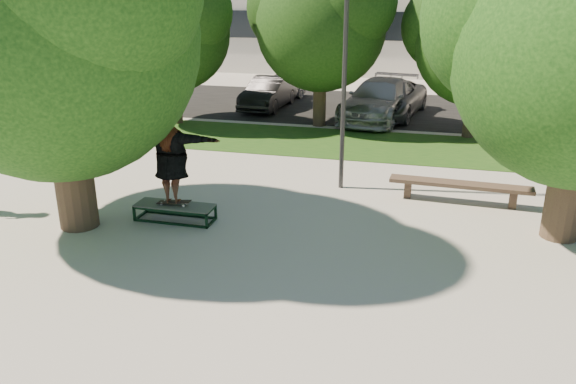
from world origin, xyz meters
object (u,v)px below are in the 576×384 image
(car_dark, at_px, (268,93))
(car_silver_b, at_px, (379,100))
(tree_left, at_px, (51,18))
(bench, at_px, (460,186))
(lamppost, at_px, (345,67))
(car_silver_a, at_px, (278,88))
(grind_box, at_px, (175,212))
(car_grey, at_px, (388,99))

(car_dark, bearing_deg, car_silver_b, -8.89)
(tree_left, bearing_deg, bench, 22.90)
(lamppost, relative_size, car_silver_a, 1.63)
(grind_box, bearing_deg, car_dark, 96.84)
(tree_left, bearing_deg, car_silver_a, 88.43)
(car_silver_a, relative_size, car_dark, 0.90)
(lamppost, relative_size, car_grey, 1.18)
(grind_box, height_order, car_grey, car_grey)
(tree_left, height_order, car_grey, tree_left)
(tree_left, distance_m, bench, 9.85)
(bench, relative_size, car_silver_a, 0.91)
(tree_left, height_order, car_silver_b, tree_left)
(grind_box, distance_m, car_silver_b, 12.35)
(tree_left, relative_size, grind_box, 3.95)
(bench, relative_size, car_silver_b, 0.62)
(car_silver_a, distance_m, car_grey, 5.67)
(tree_left, xyz_separation_m, lamppost, (5.29, 3.91, -1.27))
(lamppost, relative_size, bench, 1.79)
(car_grey, relative_size, car_silver_b, 0.95)
(car_silver_a, xyz_separation_m, car_silver_b, (4.99, -2.82, 0.16))
(car_silver_a, bearing_deg, car_dark, -76.61)
(lamppost, xyz_separation_m, grind_box, (-3.28, -3.18, -2.96))
(grind_box, bearing_deg, tree_left, -160.02)
(bench, height_order, car_silver_a, car_silver_a)
(lamppost, bearing_deg, bench, -7.62)
(car_dark, xyz_separation_m, car_grey, (5.24, -0.23, 0.03))
(tree_left, distance_m, car_grey, 14.98)
(grind_box, height_order, car_silver_b, car_silver_b)
(tree_left, xyz_separation_m, car_dark, (0.47, 13.58, -3.73))
(tree_left, distance_m, car_silver_b, 14.17)
(car_silver_a, distance_m, car_dark, 1.83)
(lamppost, distance_m, car_grey, 9.76)
(tree_left, height_order, car_dark, tree_left)
(lamppost, xyz_separation_m, car_dark, (-4.83, 9.67, -2.46))
(car_grey, bearing_deg, car_silver_a, 168.03)
(car_dark, bearing_deg, tree_left, -89.52)
(tree_left, height_order, car_silver_a, tree_left)
(car_dark, bearing_deg, lamppost, -61.04)
(car_grey, bearing_deg, tree_left, -103.85)
(bench, bearing_deg, car_grey, 107.66)
(grind_box, distance_m, car_silver_a, 14.77)
(tree_left, height_order, bench, tree_left)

